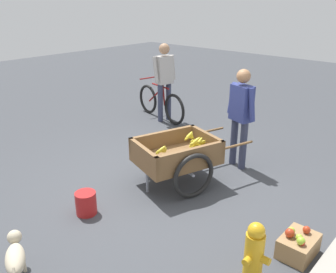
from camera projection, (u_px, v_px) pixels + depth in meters
ground_plane at (163, 185)px, 5.21m from camera, size 24.00×24.00×0.00m
fruit_cart at (177, 156)px, 5.12m from camera, size 1.80×1.22×0.72m
vendor_person at (241, 111)px, 5.47m from camera, size 0.29×0.56×1.56m
bicycle at (160, 103)px, 7.91m from camera, size 0.52×1.64×0.85m
cyclist_person at (164, 75)px, 7.56m from camera, size 0.51×0.26×1.65m
dog at (15, 257)px, 3.40m from camera, size 0.37×0.61×0.40m
fire_hydrant at (254, 254)px, 3.33m from camera, size 0.25×0.25×0.67m
plastic_bucket at (86, 203)px, 4.50m from camera, size 0.26×0.26×0.29m
apple_crate at (298, 245)px, 3.78m from camera, size 0.44×0.32×0.32m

